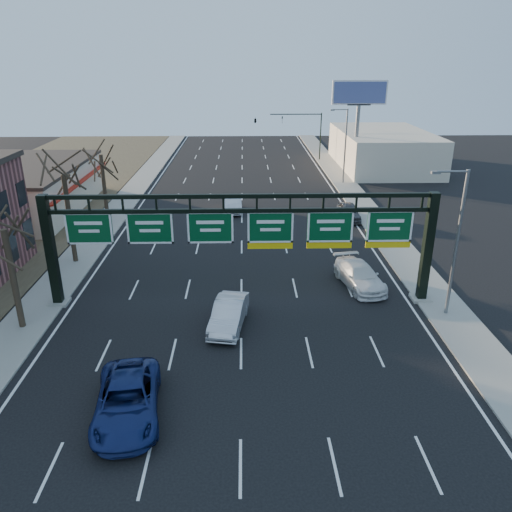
{
  "coord_description": "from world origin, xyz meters",
  "views": [
    {
      "loc": [
        0.24,
        -20.87,
        14.81
      ],
      "look_at": [
        0.95,
        7.97,
        3.2
      ],
      "focal_mm": 35.0,
      "sensor_mm": 36.0,
      "label": 1
    }
  ],
  "objects_px": {
    "sign_gantry": "(243,234)",
    "car_white_wagon": "(360,276)",
    "car_blue_suv": "(127,400)",
    "car_silver_sedan": "(229,314)"
  },
  "relations": [
    {
      "from": "car_blue_suv",
      "to": "car_silver_sedan",
      "type": "height_order",
      "value": "car_blue_suv"
    },
    {
      "from": "car_silver_sedan",
      "to": "car_white_wagon",
      "type": "xyz_separation_m",
      "value": [
        8.84,
        5.28,
        -0.01
      ]
    },
    {
      "from": "sign_gantry",
      "to": "car_white_wagon",
      "type": "distance_m",
      "value": 9.11
    },
    {
      "from": "sign_gantry",
      "to": "car_silver_sedan",
      "type": "height_order",
      "value": "sign_gantry"
    },
    {
      "from": "car_white_wagon",
      "to": "sign_gantry",
      "type": "bearing_deg",
      "value": -176.15
    },
    {
      "from": "sign_gantry",
      "to": "car_white_wagon",
      "type": "xyz_separation_m",
      "value": [
        7.97,
        2.18,
        -3.84
      ]
    },
    {
      "from": "sign_gantry",
      "to": "car_silver_sedan",
      "type": "bearing_deg",
      "value": -105.7
    },
    {
      "from": "car_blue_suv",
      "to": "car_white_wagon",
      "type": "height_order",
      "value": "car_blue_suv"
    },
    {
      "from": "car_blue_suv",
      "to": "car_silver_sedan",
      "type": "relative_size",
      "value": 1.22
    },
    {
      "from": "sign_gantry",
      "to": "car_silver_sedan",
      "type": "relative_size",
      "value": 5.08
    }
  ]
}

